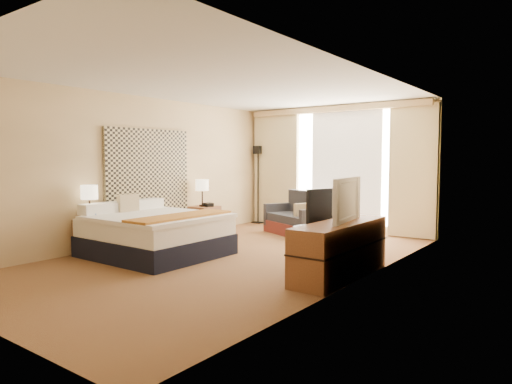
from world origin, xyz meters
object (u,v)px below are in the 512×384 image
Objects in this scene: nightstand_right at (205,220)px; lamp_left at (89,193)px; nightstand_left at (95,237)px; bed at (155,234)px; media_dresser at (340,249)px; desk_chair at (313,233)px; lamp_right at (202,186)px; floor_lamp at (258,169)px; loveseat at (299,220)px; television at (340,199)px.

nightstand_right is 1.02× the size of lamp_left.
bed is (0.81, 0.52, 0.06)m from nightstand_left.
desk_chair is (-0.52, 0.21, 0.14)m from media_dresser.
desk_chair reaches higher than bed.
bed is 2.49m from desk_chair.
nightstand_right is 3.97m from media_dresser.
desk_chair reaches higher than lamp_right.
lamp_left is at bearing -145.63° from bed.
nightstand_left and nightstand_right have the same top height.
bed is at bearing -77.63° from floor_lamp.
nightstand_left is at bearing -90.46° from loveseat.
lamp_left reaches higher than nightstand_right.
nightstand_left is 0.70m from lamp_left.
television is (0.47, -0.14, 0.49)m from desk_chair.
lamp_right is (-1.56, -1.11, 0.68)m from loveseat.
nightstand_left is 0.50× the size of desk_chair.
floor_lamp is at bearing 90.93° from nightstand_right.
nightstand_right is 2.10m from floor_lamp.
desk_chair is 0.69m from television.
loveseat is at bearing 65.92° from lamp_left.
nightstand_left is 2.50m from nightstand_right.
media_dresser is at bearing -25.92° from loveseat.
television reaches higher than media_dresser.
nightstand_right is 0.50× the size of desk_chair.
lamp_right is at bearing -88.80° from floor_lamp.
floor_lamp is at bearing 91.20° from lamp_right.
media_dresser reaches higher than nightstand_right.
bed is at bearing -80.66° from loveseat.
bed is (0.81, -1.98, 0.06)m from nightstand_right.
floor_lamp is at bearing 138.50° from media_dresser.
lamp_right is at bearing -81.86° from nightstand_right.
floor_lamp is at bearing 90.40° from nightstand_left.
television is at bearing 2.17° from desk_chair.
lamp_left reaches higher than nightstand_left.
nightstand_right is 0.57× the size of television.
desk_chair reaches higher than nightstand_left.
bed reaches higher than nightstand_left.
bed is 1.06× the size of floor_lamp.
media_dresser is (3.70, 1.05, 0.07)m from nightstand_left.
media_dresser is 3.27m from loveseat.
lamp_right is (0.01, -0.07, 0.69)m from nightstand_right.
lamp_right is (0.05, 2.49, -0.00)m from lamp_left.
loveseat is 1.58× the size of television.
nightstand_left is 2.52m from lamp_right.
lamp_left is (-0.04, -0.06, 0.69)m from nightstand_left.
bed is 1.95× the size of television.
desk_chair is 1.13× the size of television.
floor_lamp reaches higher than lamp_left.
loveseat is 2.84× the size of lamp_left.
lamp_left reaches higher than lamp_right.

